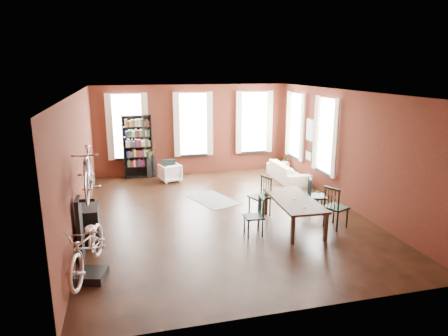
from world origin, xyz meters
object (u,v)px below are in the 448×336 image
object	(u,v)px
white_armchair	(170,172)
console_table	(90,224)
bicycle_floor	(85,222)
bookshelf	(138,147)
bike_trainer	(91,275)
plant_stand	(149,167)
dining_chair_a	(254,217)
dining_chair_c	(336,207)
dining_chair_d	(317,196)
dining_chair_b	(260,197)
cream_sofa	(288,169)
dining_table	(293,213)

from	to	relation	value
white_armchair	console_table	distance (m)	4.95
bicycle_floor	bookshelf	bearing A→B (deg)	91.92
bookshelf	bike_trainer	xyz separation A→B (m)	(-1.18, -6.97, -1.02)
plant_stand	bicycle_floor	distance (m)	7.19
dining_chair_a	bike_trainer	bearing A→B (deg)	-70.04
bookshelf	bicycle_floor	bearing A→B (deg)	-99.64
dining_chair_c	white_armchair	distance (m)	6.09
console_table	plant_stand	distance (m)	5.45
dining_chair_d	dining_chair_c	bearing A→B (deg)	-161.52
dining_chair_b	cream_sofa	world-z (taller)	dining_chair_b
dining_chair_b	bookshelf	bearing A→B (deg)	-167.92
bookshelf	console_table	world-z (taller)	bookshelf
dining_chair_a	console_table	bearing A→B (deg)	-97.85
cream_sofa	bicycle_floor	distance (m)	8.13
cream_sofa	bicycle_floor	bearing A→B (deg)	130.72
bookshelf	bicycle_floor	xyz separation A→B (m)	(-1.19, -6.98, 0.04)
dining_chair_c	cream_sofa	bearing A→B (deg)	-32.10
plant_stand	dining_chair_b	bearing A→B (deg)	-61.25
plant_stand	console_table	bearing A→B (deg)	-107.55
console_table	plant_stand	bearing A→B (deg)	72.45
dining_chair_b	cream_sofa	bearing A→B (deg)	125.07
bookshelf	plant_stand	bearing A→B (deg)	0.00
white_armchair	bicycle_floor	world-z (taller)	bicycle_floor
dining_table	console_table	bearing A→B (deg)	178.22
white_armchair	bike_trainer	bearing A→B (deg)	54.30
bookshelf	cream_sofa	world-z (taller)	bookshelf
cream_sofa	console_table	size ratio (longest dim) A/B	2.60
dining_chair_c	bicycle_floor	xyz separation A→B (m)	(-5.61, -1.14, 0.62)
dining_table	dining_chair_d	bearing A→B (deg)	36.95
dining_chair_c	white_armchair	xyz separation A→B (m)	(-3.42, 5.04, -0.19)
bike_trainer	console_table	bearing A→B (deg)	93.39
dining_chair_c	console_table	distance (m)	5.74
dining_table	bike_trainer	world-z (taller)	dining_table
dining_chair_c	bike_trainer	bearing A→B (deg)	76.50
bike_trainer	bicycle_floor	xyz separation A→B (m)	(-0.01, -0.01, 1.06)
dining_chair_c	dining_chair_a	bearing A→B (deg)	63.63
bike_trainer	plant_stand	xyz separation A→B (m)	(1.54, 6.97, 0.27)
plant_stand	bicycle_floor	world-z (taller)	bicycle_floor
dining_chair_d	bicycle_floor	world-z (taller)	bicycle_floor
white_armchair	cream_sofa	xyz separation A→B (m)	(3.94, -0.90, 0.07)
white_armchair	plant_stand	world-z (taller)	plant_stand
dining_chair_c	bike_trainer	size ratio (longest dim) A/B	1.97
dining_table	console_table	size ratio (longest dim) A/B	2.57
dining_table	bike_trainer	xyz separation A→B (m)	(-4.63, -1.44, -0.27)
bike_trainer	plant_stand	bearing A→B (deg)	77.55
bookshelf	console_table	size ratio (longest dim) A/B	2.75
console_table	plant_stand	xyz separation A→B (m)	(1.64, 5.20, -0.06)
console_table	bicycle_floor	distance (m)	1.93
bookshelf	cream_sofa	xyz separation A→B (m)	(4.95, -1.70, -0.69)
dining_table	bookshelf	size ratio (longest dim) A/B	0.94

